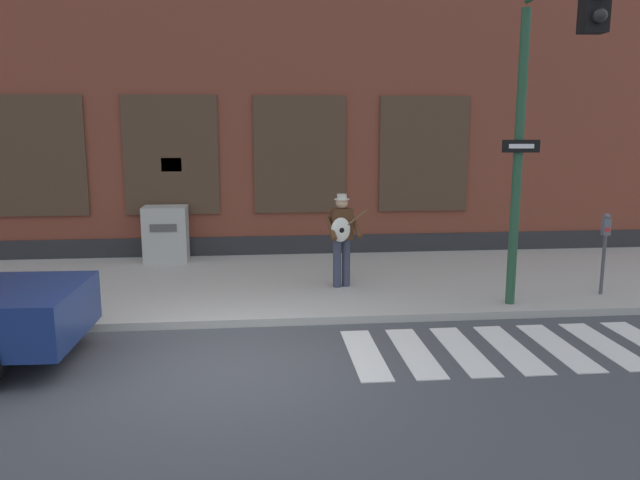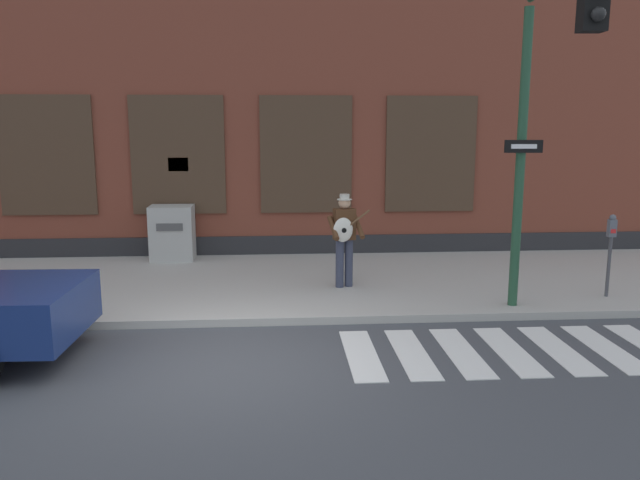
% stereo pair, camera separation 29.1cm
% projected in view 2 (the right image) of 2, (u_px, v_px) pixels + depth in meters
% --- Properties ---
extents(ground_plane, '(160.00, 160.00, 0.00)m').
position_uv_depth(ground_plane, '(221.00, 364.00, 8.10)').
color(ground_plane, '#424449').
extents(sidewalk, '(28.00, 4.86, 0.13)m').
position_uv_depth(sidewalk, '(239.00, 284.00, 11.93)').
color(sidewalk, '#ADAAA3').
rests_on(sidewalk, ground).
extents(building_backdrop, '(28.00, 4.06, 9.16)m').
position_uv_depth(building_backdrop, '(245.00, 62.00, 15.45)').
color(building_backdrop, brown).
rests_on(building_backdrop, ground).
extents(crosswalk, '(5.20, 1.90, 0.01)m').
position_uv_depth(crosswalk, '(534.00, 350.00, 8.58)').
color(crosswalk, silver).
rests_on(crosswalk, ground).
extents(busker, '(0.76, 0.61, 1.71)m').
position_uv_depth(busker, '(344.00, 235.00, 11.26)').
color(busker, '#33384C').
rests_on(busker, sidewalk).
extents(traffic_light, '(0.60, 2.59, 4.89)m').
position_uv_depth(traffic_light, '(548.00, 92.00, 8.72)').
color(traffic_light, '#234C33').
rests_on(traffic_light, sidewalk).
extents(parking_meter, '(0.13, 0.11, 1.44)m').
position_uv_depth(parking_meter, '(611.00, 243.00, 10.65)').
color(parking_meter, '#47474C').
rests_on(parking_meter, sidewalk).
extents(utility_box, '(0.93, 0.66, 1.20)m').
position_uv_depth(utility_box, '(172.00, 233.00, 13.65)').
color(utility_box, '#ADADA8').
rests_on(utility_box, sidewalk).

